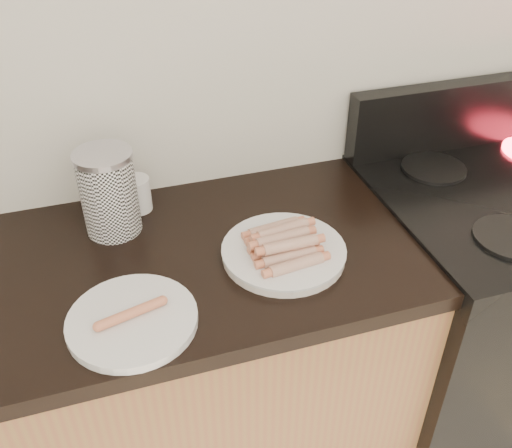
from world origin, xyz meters
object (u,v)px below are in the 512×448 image
object	(u,v)px
main_plate	(284,253)
mug	(137,194)
stove	(484,313)
side_plate	(132,320)
canister	(109,192)

from	to	relation	value
main_plate	mug	xyz separation A→B (m)	(-0.29, 0.30, 0.04)
stove	side_plate	xyz separation A→B (m)	(-1.06, -0.17, 0.45)
stove	mug	world-z (taller)	mug
stove	canister	bearing A→B (deg)	170.82
canister	main_plate	bearing A→B (deg)	-32.38
main_plate	mug	bearing A→B (deg)	134.24
stove	mug	bearing A→B (deg)	166.30
main_plate	side_plate	distance (m)	0.38
stove	canister	xyz separation A→B (m)	(-1.06, 0.17, 0.55)
canister	side_plate	bearing A→B (deg)	-90.32
stove	canister	world-z (taller)	canister
side_plate	mug	world-z (taller)	mug
mug	canister	bearing A→B (deg)	-134.02
side_plate	mug	bearing A→B (deg)	80.23
stove	main_plate	bearing A→B (deg)	-175.46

